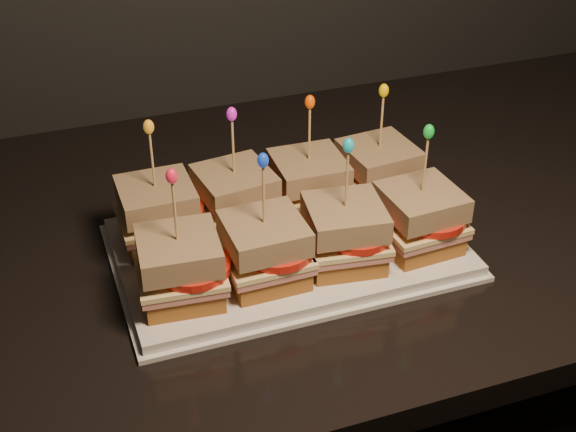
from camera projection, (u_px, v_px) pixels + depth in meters
name	position (u px, v px, depth m)	size (l,w,h in m)	color
granite_slab	(300.00, 223.00, 1.04)	(2.57, 0.70, 0.03)	black
platter	(288.00, 248.00, 0.95)	(0.39, 0.24, 0.02)	white
platter_rim	(288.00, 252.00, 0.95)	(0.41, 0.26, 0.01)	white
sandwich_0_bread_bot	(160.00, 232.00, 0.94)	(0.08, 0.08, 0.02)	brown
sandwich_0_ham	(159.00, 221.00, 0.94)	(0.09, 0.09, 0.01)	#C66C64
sandwich_0_cheese	(158.00, 216.00, 0.93)	(0.09, 0.09, 0.01)	#F5DA93
sandwich_0_tomato	(169.00, 211.00, 0.93)	(0.08, 0.08, 0.01)	red
sandwich_0_bread_top	(156.00, 197.00, 0.92)	(0.08, 0.08, 0.03)	#4F2C0E
sandwich_0_pick	(152.00, 163.00, 0.89)	(0.00, 0.00, 0.09)	tan
sandwich_0_frill	(149.00, 127.00, 0.87)	(0.01, 0.01, 0.02)	orange
sandwich_1_bread_bot	(236.00, 217.00, 0.97)	(0.08, 0.08, 0.02)	brown
sandwich_1_ham	(236.00, 206.00, 0.96)	(0.09, 0.09, 0.01)	#C66C64
sandwich_1_cheese	(235.00, 201.00, 0.96)	(0.09, 0.09, 0.01)	#F5DA93
sandwich_1_tomato	(246.00, 197.00, 0.95)	(0.08, 0.08, 0.01)	red
sandwich_1_bread_top	(235.00, 183.00, 0.94)	(0.08, 0.08, 0.03)	#4F2C0E
sandwich_1_pick	(233.00, 149.00, 0.92)	(0.00, 0.00, 0.09)	tan
sandwich_1_frill	(232.00, 114.00, 0.89)	(0.01, 0.01, 0.02)	#D71DD2
sandwich_2_bread_bot	(308.00, 203.00, 1.00)	(0.08, 0.08, 0.02)	brown
sandwich_2_ham	(308.00, 193.00, 0.99)	(0.09, 0.09, 0.01)	#C66C64
sandwich_2_cheese	(309.00, 188.00, 0.98)	(0.09, 0.09, 0.01)	#F5DA93
sandwich_2_tomato	(320.00, 183.00, 0.98)	(0.08, 0.08, 0.01)	red
sandwich_2_bread_top	(309.00, 169.00, 0.97)	(0.08, 0.08, 0.03)	#4F2C0E
sandwich_2_pick	(309.00, 137.00, 0.95)	(0.00, 0.00, 0.09)	tan
sandwich_2_frill	(310.00, 102.00, 0.92)	(0.01, 0.01, 0.02)	#F94602
sandwich_3_bread_bot	(377.00, 190.00, 1.02)	(0.08, 0.08, 0.02)	brown
sandwich_3_ham	(378.00, 179.00, 1.01)	(0.09, 0.09, 0.01)	#C66C64
sandwich_3_cheese	(378.00, 175.00, 1.01)	(0.09, 0.09, 0.01)	#F5DA93
sandwich_3_tomato	(389.00, 170.00, 1.00)	(0.08, 0.08, 0.01)	red
sandwich_3_bread_top	(379.00, 157.00, 1.00)	(0.08, 0.08, 0.03)	#4F2C0E
sandwich_3_pick	(381.00, 125.00, 0.97)	(0.00, 0.00, 0.09)	tan
sandwich_3_frill	(384.00, 90.00, 0.95)	(0.01, 0.01, 0.02)	#E8AB01
sandwich_4_bread_bot	(182.00, 287.00, 0.86)	(0.08, 0.08, 0.02)	brown
sandwich_4_ham	(181.00, 276.00, 0.85)	(0.09, 0.09, 0.01)	#C66C64
sandwich_4_cheese	(180.00, 271.00, 0.84)	(0.09, 0.09, 0.01)	#F5DA93
sandwich_4_tomato	(192.00, 266.00, 0.84)	(0.08, 0.08, 0.01)	red
sandwich_4_bread_top	(178.00, 251.00, 0.83)	(0.08, 0.08, 0.03)	#4F2C0E
sandwich_4_pick	(175.00, 215.00, 0.80)	(0.00, 0.00, 0.09)	tan
sandwich_4_frill	(172.00, 176.00, 0.78)	(0.01, 0.01, 0.02)	red
sandwich_5_bread_bot	(265.00, 270.00, 0.88)	(0.08, 0.08, 0.02)	brown
sandwich_5_ham	(265.00, 258.00, 0.87)	(0.09, 0.09, 0.01)	#C66C64
sandwich_5_cheese	(265.00, 253.00, 0.87)	(0.09, 0.09, 0.01)	#F5DA93
sandwich_5_tomato	(277.00, 248.00, 0.86)	(0.08, 0.08, 0.01)	red
sandwich_5_bread_top	(264.00, 233.00, 0.85)	(0.08, 0.08, 0.03)	#4F2C0E
sandwich_5_pick	(264.00, 198.00, 0.83)	(0.00, 0.00, 0.09)	tan
sandwich_5_frill	(263.00, 160.00, 0.81)	(0.01, 0.01, 0.02)	blue
sandwich_6_bread_bot	(343.00, 253.00, 0.91)	(0.08, 0.08, 0.02)	brown
sandwich_6_ham	(344.00, 242.00, 0.90)	(0.09, 0.09, 0.01)	#C66C64
sandwich_6_cheese	(344.00, 237.00, 0.90)	(0.09, 0.09, 0.01)	#F5DA93
sandwich_6_tomato	(357.00, 232.00, 0.89)	(0.08, 0.08, 0.01)	red
sandwich_6_bread_top	(345.00, 217.00, 0.88)	(0.08, 0.08, 0.03)	#4F2C0E
sandwich_6_pick	(347.00, 183.00, 0.86)	(0.00, 0.00, 0.09)	tan
sandwich_6_frill	(349.00, 145.00, 0.83)	(0.01, 0.01, 0.02)	#10A4BA
sandwich_7_bread_bot	(417.00, 237.00, 0.93)	(0.08, 0.08, 0.02)	brown
sandwich_7_ham	(419.00, 226.00, 0.93)	(0.09, 0.09, 0.01)	#C66C64
sandwich_7_cheese	(419.00, 221.00, 0.92)	(0.09, 0.09, 0.01)	#F5DA93
sandwich_7_tomato	(432.00, 216.00, 0.92)	(0.08, 0.08, 0.01)	red
sandwich_7_bread_top	(421.00, 202.00, 0.91)	(0.08, 0.08, 0.03)	#4F2C0E
sandwich_7_pick	(425.00, 168.00, 0.88)	(0.00, 0.00, 0.09)	tan
sandwich_7_frill	(429.00, 132.00, 0.86)	(0.01, 0.01, 0.02)	green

